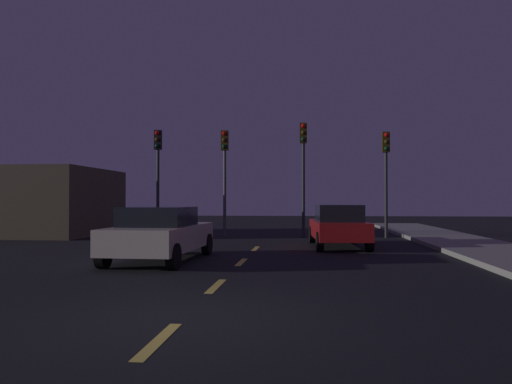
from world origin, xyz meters
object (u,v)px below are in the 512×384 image
at_px(traffic_signal_center_right, 303,157).
at_px(car_stopped_ahead, 338,226).
at_px(car_adjacent_lane, 160,233).
at_px(traffic_signal_center_left, 225,162).
at_px(traffic_signal_far_right, 386,163).
at_px(traffic_signal_far_left, 158,162).

relative_size(traffic_signal_center_right, car_stopped_ahead, 1.13).
xyz_separation_m(car_stopped_ahead, car_adjacent_lane, (-5.08, -4.72, 0.00)).
xyz_separation_m(traffic_signal_center_left, car_stopped_ahead, (4.82, -4.52, -2.64)).
distance_m(traffic_signal_center_left, traffic_signal_far_right, 7.19).
bearing_deg(traffic_signal_center_left, car_stopped_ahead, -43.12).
bearing_deg(traffic_signal_center_left, traffic_signal_far_right, -0.00).
bearing_deg(car_adjacent_lane, traffic_signal_far_left, 107.18).
bearing_deg(traffic_signal_center_left, car_adjacent_lane, -91.61).
xyz_separation_m(traffic_signal_far_left, car_adjacent_lane, (2.86, -9.24, -2.67)).
bearing_deg(traffic_signal_center_right, traffic_signal_far_left, -180.00).
bearing_deg(traffic_signal_far_left, traffic_signal_center_right, 0.00).
bearing_deg(car_adjacent_lane, car_stopped_ahead, 42.92).
relative_size(traffic_signal_far_left, traffic_signal_far_right, 1.05).
relative_size(traffic_signal_far_left, car_adjacent_lane, 1.06).
relative_size(car_stopped_ahead, car_adjacent_lane, 0.98).
height_order(car_stopped_ahead, car_adjacent_lane, car_stopped_ahead).
distance_m(car_stopped_ahead, car_adjacent_lane, 6.94).
xyz_separation_m(traffic_signal_far_right, car_adjacent_lane, (-7.45, -9.24, -2.53)).
bearing_deg(car_stopped_ahead, traffic_signal_center_left, 136.88).
bearing_deg(car_adjacent_lane, traffic_signal_center_left, 88.39).
relative_size(traffic_signal_center_left, traffic_signal_center_right, 0.94).
height_order(traffic_signal_center_right, traffic_signal_far_right, traffic_signal_center_right).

